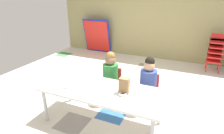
{
  "coord_description": "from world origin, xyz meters",
  "views": [
    {
      "loc": [
        0.98,
        -2.68,
        1.78
      ],
      "look_at": [
        -0.0,
        -0.44,
        0.81
      ],
      "focal_mm": 29.08,
      "sensor_mm": 36.0,
      "label": 1
    }
  ],
  "objects_px": {
    "seated_child_middle_seat": "(148,79)",
    "paper_bag_brown": "(124,86)",
    "paper_plate_center_table": "(82,82)",
    "folded_activity_table": "(97,36)",
    "donut_powdered_on_plate": "(67,86)",
    "donut_powdered_loose": "(123,94)",
    "craft_table": "(102,92)",
    "kid_chair_red_stack": "(215,51)",
    "seated_child_near_camera": "(111,73)",
    "paper_plate_near_edge": "(67,88)"
  },
  "relations": [
    {
      "from": "paper_bag_brown",
      "to": "donut_powdered_on_plate",
      "type": "height_order",
      "value": "paper_bag_brown"
    },
    {
      "from": "craft_table",
      "to": "folded_activity_table",
      "type": "xyz_separation_m",
      "value": [
        -1.77,
        3.18,
        0.03
      ]
    },
    {
      "from": "kid_chair_red_stack",
      "to": "craft_table",
      "type": "bearing_deg",
      "value": -119.16
    },
    {
      "from": "seated_child_middle_seat",
      "to": "donut_powdered_loose",
      "type": "xyz_separation_m",
      "value": [
        -0.2,
        -0.63,
        0.02
      ]
    },
    {
      "from": "paper_bag_brown",
      "to": "folded_activity_table",
      "type": "bearing_deg",
      "value": 123.58
    },
    {
      "from": "kid_chair_red_stack",
      "to": "paper_plate_center_table",
      "type": "relative_size",
      "value": 5.11
    },
    {
      "from": "seated_child_middle_seat",
      "to": "paper_bag_brown",
      "type": "bearing_deg",
      "value": -109.44
    },
    {
      "from": "craft_table",
      "to": "paper_bag_brown",
      "type": "xyz_separation_m",
      "value": [
        0.32,
        0.02,
        0.16
      ]
    },
    {
      "from": "craft_table",
      "to": "paper_bag_brown",
      "type": "relative_size",
      "value": 7.9
    },
    {
      "from": "paper_bag_brown",
      "to": "paper_plate_center_table",
      "type": "bearing_deg",
      "value": 176.84
    },
    {
      "from": "paper_bag_brown",
      "to": "donut_powdered_on_plate",
      "type": "relative_size",
      "value": 1.9
    },
    {
      "from": "seated_child_middle_seat",
      "to": "paper_plate_center_table",
      "type": "xyz_separation_m",
      "value": [
        -0.89,
        -0.53,
        0.01
      ]
    },
    {
      "from": "folded_activity_table",
      "to": "donut_powdered_loose",
      "type": "distance_m",
      "value": 3.84
    },
    {
      "from": "folded_activity_table",
      "to": "paper_plate_center_table",
      "type": "xyz_separation_m",
      "value": [
        1.41,
        -3.12,
        0.03
      ]
    },
    {
      "from": "paper_plate_center_table",
      "to": "paper_bag_brown",
      "type": "bearing_deg",
      "value": -3.16
    },
    {
      "from": "craft_table",
      "to": "paper_plate_near_edge",
      "type": "height_order",
      "value": "paper_plate_near_edge"
    },
    {
      "from": "seated_child_middle_seat",
      "to": "kid_chair_red_stack",
      "type": "bearing_deg",
      "value": 64.55
    },
    {
      "from": "paper_bag_brown",
      "to": "donut_powdered_loose",
      "type": "height_order",
      "value": "paper_bag_brown"
    },
    {
      "from": "paper_bag_brown",
      "to": "kid_chair_red_stack",
      "type": "bearing_deg",
      "value": 65.68
    },
    {
      "from": "craft_table",
      "to": "paper_plate_near_edge",
      "type": "relative_size",
      "value": 9.65
    },
    {
      "from": "seated_child_near_camera",
      "to": "seated_child_middle_seat",
      "type": "height_order",
      "value": "same"
    },
    {
      "from": "folded_activity_table",
      "to": "seated_child_near_camera",
      "type": "bearing_deg",
      "value": -57.6
    },
    {
      "from": "seated_child_middle_seat",
      "to": "paper_bag_brown",
      "type": "distance_m",
      "value": 0.61
    },
    {
      "from": "kid_chair_red_stack",
      "to": "donut_powdered_loose",
      "type": "relative_size",
      "value": 8.0
    },
    {
      "from": "craft_table",
      "to": "donut_powdered_on_plate",
      "type": "relative_size",
      "value": 14.98
    },
    {
      "from": "folded_activity_table",
      "to": "paper_plate_center_table",
      "type": "bearing_deg",
      "value": -65.67
    },
    {
      "from": "paper_plate_center_table",
      "to": "donut_powdered_on_plate",
      "type": "distance_m",
      "value": 0.25
    },
    {
      "from": "paper_bag_brown",
      "to": "paper_plate_near_edge",
      "type": "xyz_separation_m",
      "value": [
        -0.78,
        -0.19,
        -0.11
      ]
    },
    {
      "from": "craft_table",
      "to": "paper_plate_center_table",
      "type": "bearing_deg",
      "value": 170.25
    },
    {
      "from": "seated_child_middle_seat",
      "to": "donut_powdered_loose",
      "type": "relative_size",
      "value": 7.98
    },
    {
      "from": "folded_activity_table",
      "to": "donut_powdered_on_plate",
      "type": "height_order",
      "value": "folded_activity_table"
    },
    {
      "from": "folded_activity_table",
      "to": "paper_bag_brown",
      "type": "relative_size",
      "value": 4.94
    },
    {
      "from": "donut_powdered_on_plate",
      "to": "donut_powdered_loose",
      "type": "bearing_deg",
      "value": 8.86
    },
    {
      "from": "paper_plate_near_edge",
      "to": "kid_chair_red_stack",
      "type": "bearing_deg",
      "value": 55.82
    },
    {
      "from": "craft_table",
      "to": "seated_child_middle_seat",
      "type": "bearing_deg",
      "value": 48.56
    },
    {
      "from": "paper_plate_center_table",
      "to": "donut_powdered_on_plate",
      "type": "height_order",
      "value": "donut_powdered_on_plate"
    },
    {
      "from": "craft_table",
      "to": "paper_plate_center_table",
      "type": "height_order",
      "value": "paper_plate_center_table"
    },
    {
      "from": "donut_powdered_loose",
      "to": "seated_child_middle_seat",
      "type": "bearing_deg",
      "value": 72.6
    },
    {
      "from": "kid_chair_red_stack",
      "to": "donut_powdered_on_plate",
      "type": "xyz_separation_m",
      "value": [
        -2.1,
        -3.09,
        0.07
      ]
    },
    {
      "from": "paper_bag_brown",
      "to": "paper_plate_near_edge",
      "type": "bearing_deg",
      "value": -166.7
    },
    {
      "from": "kid_chair_red_stack",
      "to": "donut_powdered_loose",
      "type": "xyz_separation_m",
      "value": [
        -1.31,
        -2.96,
        0.06
      ]
    },
    {
      "from": "folded_activity_table",
      "to": "seated_child_middle_seat",
      "type": "bearing_deg",
      "value": -48.45
    },
    {
      "from": "paper_plate_center_table",
      "to": "donut_powdered_loose",
      "type": "distance_m",
      "value": 0.7
    },
    {
      "from": "donut_powdered_on_plate",
      "to": "seated_child_near_camera",
      "type": "bearing_deg",
      "value": 66.11
    },
    {
      "from": "paper_bag_brown",
      "to": "craft_table",
      "type": "bearing_deg",
      "value": -175.6
    },
    {
      "from": "paper_plate_near_edge",
      "to": "donut_powdered_on_plate",
      "type": "distance_m",
      "value": 0.02
    },
    {
      "from": "craft_table",
      "to": "seated_child_near_camera",
      "type": "xyz_separation_m",
      "value": [
        -0.13,
        0.59,
        0.04
      ]
    },
    {
      "from": "folded_activity_table",
      "to": "paper_bag_brown",
      "type": "distance_m",
      "value": 3.79
    },
    {
      "from": "seated_child_near_camera",
      "to": "donut_powdered_on_plate",
      "type": "relative_size",
      "value": 7.91
    },
    {
      "from": "craft_table",
      "to": "donut_powdered_loose",
      "type": "bearing_deg",
      "value": -6.67
    }
  ]
}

